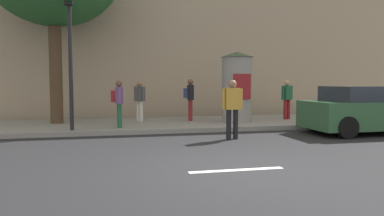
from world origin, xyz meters
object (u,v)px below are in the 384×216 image
Objects in this scene: pedestrian_with_backpack at (118,100)px; pedestrian_in_red_top at (287,97)px; pedestrian_near_pole at (232,105)px; pedestrian_in_light_jacket at (190,96)px; pedestrian_in_dark_shirt at (140,98)px; parked_car_silver at (370,110)px; poster_column at (237,86)px; traffic_light at (69,30)px.

pedestrian_with_backpack is 6.67m from pedestrian_in_red_top.
pedestrian_in_light_jacket reaches higher than pedestrian_near_pole.
pedestrian_with_backpack reaches higher than pedestrian_in_dark_shirt.
pedestrian_in_dark_shirt is 5.74m from pedestrian_in_red_top.
pedestrian_with_backpack is 0.36× the size of parked_car_silver.
parked_car_silver is at bearing -38.74° from poster_column.
traffic_light is at bearing 170.68° from parked_car_silver.
pedestrian_in_dark_shirt is at bearing 164.46° from poster_column.
parked_car_silver is (3.44, -2.76, -0.73)m from poster_column.
pedestrian_near_pole is at bearing -111.84° from poster_column.
traffic_light is 1.74× the size of poster_column.
pedestrian_in_light_jacket reaches higher than pedestrian_with_backpack.
pedestrian_in_dark_shirt reaches higher than parked_car_silver.
traffic_light is 2.67× the size of pedestrian_near_pole.
pedestrian_with_backpack is 1.01× the size of pedestrian_in_dark_shirt.
pedestrian_near_pole is 3.79m from pedestrian_in_light_jacket.
pedestrian_in_red_top is (7.94, 1.75, -2.11)m from traffic_light.
poster_column is 0.61× the size of parked_car_silver.
pedestrian_with_backpack is at bearing -148.77° from pedestrian_in_light_jacket.
poster_column is 1.71× the size of pedestrian_in_dark_shirt.
pedestrian_in_red_top is (3.46, 3.47, 0.06)m from pedestrian_near_pole.
parked_car_silver is (6.90, -3.72, -0.29)m from pedestrian_in_dark_shirt.
parked_car_silver is at bearing -9.32° from traffic_light.
pedestrian_in_light_jacket is (4.09, 2.05, -2.05)m from traffic_light.
poster_column is 1.63× the size of pedestrian_in_light_jacket.
traffic_light is 3.80m from pedestrian_in_dark_shirt.
poster_column is at bearing 68.16° from pedestrian_near_pole.
pedestrian_in_dark_shirt is at bearing 65.51° from pedestrian_with_backpack.
pedestrian_in_red_top reaches higher than parked_car_silver.
traffic_light is 8.40m from pedestrian_in_red_top.
parked_car_silver is at bearing -35.22° from pedestrian_in_light_jacket.
poster_column reaches higher than parked_car_silver.
traffic_light is 6.06m from poster_column.
parked_car_silver is (4.64, 0.22, -0.25)m from pedestrian_near_pole.
pedestrian_with_backpack is at bearing 145.24° from pedestrian_near_pole.
parked_car_silver is at bearing 2.72° from pedestrian_near_pole.
poster_column is 2.35m from pedestrian_in_red_top.
poster_column is 3.25m from pedestrian_near_pole.
pedestrian_in_light_jacket is 6.17m from parked_car_silver.
traffic_light reaches higher than parked_car_silver.
poster_column is at bearing 12.56° from traffic_light.
traffic_light is 1.06× the size of parked_car_silver.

